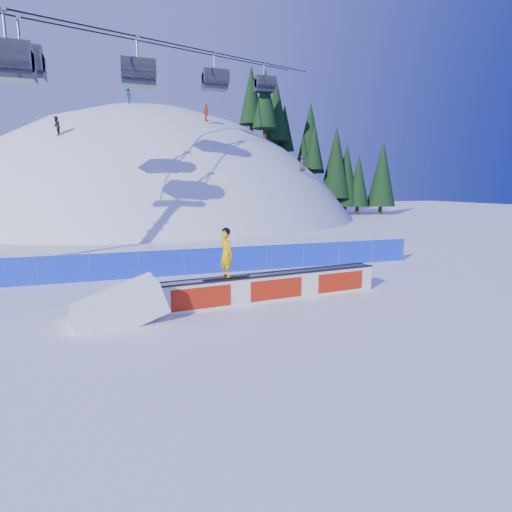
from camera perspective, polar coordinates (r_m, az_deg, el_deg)
name	(u,v)px	position (r m, az deg, el deg)	size (l,w,h in m)	color
ground	(231,299)	(14.57, -3.65, -6.15)	(160.00, 160.00, 0.00)	white
snow_hill	(158,343)	(59.87, -13.86, -11.98)	(64.00, 64.00, 64.00)	white
treeline	(313,146)	(60.76, 8.12, 15.35)	(18.67, 12.26, 20.58)	#301D13
safety_fence	(206,261)	(18.71, -7.15, -0.71)	(22.05, 0.05, 1.30)	#1432DB
chairlift	(205,52)	(43.80, -7.35, 26.91)	(40.80, 41.70, 22.00)	#959BA3
rail_box	(273,287)	(14.27, 2.47, -4.42)	(8.39, 1.47, 1.01)	white
snow_ramp	(120,320)	(13.02, -18.86, -8.65)	(2.60, 1.74, 0.98)	white
snowboarder	(226,253)	(13.31, -4.28, 0.41)	(1.64, 0.67, 1.69)	black
distant_skiers	(167,121)	(43.84, -12.55, 18.33)	(24.37, 9.46, 9.03)	black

